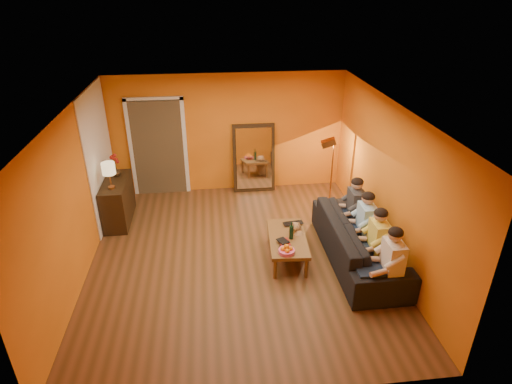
{
  "coord_description": "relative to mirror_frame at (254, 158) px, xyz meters",
  "views": [
    {
      "loc": [
        -0.41,
        -6.06,
        4.33
      ],
      "look_at": [
        0.35,
        0.5,
        1.0
      ],
      "focal_mm": 30.0,
      "sensor_mm": 36.0,
      "label": 1
    }
  ],
  "objects": [
    {
      "name": "vase",
      "position": [
        -2.79,
        -0.83,
        0.18
      ],
      "size": [
        0.17,
        0.17,
        0.17
      ],
      "primitive_type": "imported",
      "color": "#312110",
      "rests_on": "sideboard"
    },
    {
      "name": "person_far_right",
      "position": [
        1.58,
        -2.24,
        -0.15
      ],
      "size": [
        0.7,
        0.44,
        1.22
      ],
      "primitive_type": null,
      "color": "#323337",
      "rests_on": "sofa"
    },
    {
      "name": "door_jamb_right",
      "position": [
        -1.48,
        0.08,
        0.29
      ],
      "size": [
        0.08,
        0.06,
        2.2
      ],
      "primitive_type": "cube",
      "color": "white",
      "rests_on": "wall_back"
    },
    {
      "name": "floor_lamp",
      "position": [
        1.52,
        -0.88,
        -0.04
      ],
      "size": [
        0.34,
        0.29,
        1.44
      ],
      "primitive_type": null,
      "rotation": [
        0.0,
        0.0,
        -0.18
      ],
      "color": "#BB7237",
      "rests_on": "floor"
    },
    {
      "name": "door_jamb_left",
      "position": [
        -2.62,
        0.08,
        0.29
      ],
      "size": [
        0.08,
        0.06,
        2.2
      ],
      "primitive_type": "cube",
      "color": "white",
      "rests_on": "wall_back"
    },
    {
      "name": "fruit_bowl",
      "position": [
        0.17,
        -3.17,
        -0.26
      ],
      "size": [
        0.26,
        0.26,
        0.16
      ],
      "primitive_type": null,
      "color": "#DD4E81",
      "rests_on": "coffee_table"
    },
    {
      "name": "coffee_table",
      "position": [
        0.27,
        -2.72,
        -0.55
      ],
      "size": [
        0.71,
        1.26,
        0.42
      ],
      "primitive_type": null,
      "rotation": [
        0.0,
        0.0,
        -0.07
      ],
      "color": "brown",
      "rests_on": "floor"
    },
    {
      "name": "book_mid",
      "position": [
        0.1,
        -2.91,
        -0.31
      ],
      "size": [
        0.19,
        0.24,
        0.02
      ],
      "primitive_type": "imported",
      "rotation": [
        0.0,
        0.0,
        0.09
      ],
      "color": "#9D1B11",
      "rests_on": "book_lower"
    },
    {
      "name": "sofa",
      "position": [
        1.45,
        -2.89,
        -0.39
      ],
      "size": [
        2.53,
        0.99,
        0.74
      ],
      "primitive_type": "imported",
      "rotation": [
        0.0,
        0.0,
        1.57
      ],
      "color": "black",
      "rests_on": "floor"
    },
    {
      "name": "wine_bottle",
      "position": [
        0.32,
        -2.77,
        -0.18
      ],
      "size": [
        0.07,
        0.07,
        0.31
      ],
      "primitive_type": "cylinder",
      "color": "black",
      "rests_on": "coffee_table"
    },
    {
      "name": "book_lower",
      "position": [
        0.09,
        -2.92,
        -0.33
      ],
      "size": [
        0.2,
        0.24,
        0.02
      ],
      "primitive_type": "imported",
      "rotation": [
        0.0,
        0.0,
        -0.17
      ],
      "color": "#312110",
      "rests_on": "coffee_table"
    },
    {
      "name": "table_lamp",
      "position": [
        -2.79,
        -1.38,
        0.34
      ],
      "size": [
        0.24,
        0.24,
        0.51
      ],
      "primitive_type": null,
      "color": "beige",
      "rests_on": "sideboard"
    },
    {
      "name": "white_accent",
      "position": [
        -3.04,
        -0.88,
        0.54
      ],
      "size": [
        0.02,
        1.9,
        2.58
      ],
      "primitive_type": "cube",
      "color": "white",
      "rests_on": "wall_left"
    },
    {
      "name": "door_header",
      "position": [
        -2.05,
        0.08,
        1.36
      ],
      "size": [
        1.22,
        0.06,
        0.08
      ],
      "primitive_type": "cube",
      "color": "white",
      "rests_on": "wall_back"
    },
    {
      "name": "tumbler",
      "position": [
        0.39,
        -2.6,
        -0.29
      ],
      "size": [
        0.11,
        0.11,
        0.1
      ],
      "primitive_type": "imported",
      "rotation": [
        0.0,
        0.0,
        0.04
      ],
      "color": "#B27F3F",
      "rests_on": "coffee_table"
    },
    {
      "name": "laptop",
      "position": [
        0.45,
        -2.37,
        -0.33
      ],
      "size": [
        0.38,
        0.27,
        0.03
      ],
      "primitive_type": "imported",
      "rotation": [
        0.0,
        0.0,
        0.12
      ],
      "color": "black",
      "rests_on": "coffee_table"
    },
    {
      "name": "dog",
      "position": [
        0.47,
        -2.62,
        -0.47
      ],
      "size": [
        0.5,
        0.58,
        0.58
      ],
      "primitive_type": null,
      "rotation": [
        0.0,
        0.0,
        0.43
      ],
      "color": "#AA7B4C",
      "rests_on": "floor"
    },
    {
      "name": "person_mid_right",
      "position": [
        1.58,
        -2.79,
        -0.15
      ],
      "size": [
        0.7,
        0.44,
        1.22
      ],
      "primitive_type": null,
      "color": "#9DCDF2",
      "rests_on": "sofa"
    },
    {
      "name": "person_far_left",
      "position": [
        1.58,
        -3.89,
        -0.15
      ],
      "size": [
        0.7,
        0.44,
        1.22
      ],
      "primitive_type": null,
      "color": "silver",
      "rests_on": "sofa"
    },
    {
      "name": "room_shell",
      "position": [
        -0.55,
        -2.26,
        0.54
      ],
      "size": [
        5.0,
        5.5,
        2.6
      ],
      "color": "brown",
      "rests_on": "ground"
    },
    {
      "name": "mirror_frame",
      "position": [
        0.0,
        0.0,
        0.0
      ],
      "size": [
        0.92,
        0.27,
        1.51
      ],
      "primitive_type": "cube",
      "rotation": [
        -0.14,
        0.0,
        0.0
      ],
      "color": "#312110",
      "rests_on": "floor"
    },
    {
      "name": "flowers",
      "position": [
        -2.79,
        -0.83,
        0.45
      ],
      "size": [
        0.17,
        0.17,
        0.48
      ],
      "primitive_type": null,
      "color": "#9D1B11",
      "rests_on": "vase"
    },
    {
      "name": "person_mid_left",
      "position": [
        1.58,
        -3.34,
        -0.15
      ],
      "size": [
        0.7,
        0.44,
        1.22
      ],
      "primitive_type": null,
      "color": "#E0CE4A",
      "rests_on": "sofa"
    },
    {
      "name": "mirror_glass",
      "position": [
        0.0,
        -0.04,
        0.0
      ],
      "size": [
        0.78,
        0.21,
        1.35
      ],
      "primitive_type": "cube",
      "rotation": [
        -0.14,
        0.0,
        0.0
      ],
      "color": "white",
      "rests_on": "mirror_frame"
    },
    {
      "name": "sideboard",
      "position": [
        -2.79,
        -1.08,
        -0.34
      ],
      "size": [
        0.44,
        1.18,
        0.85
      ],
      "primitive_type": "cube",
      "color": "#312110",
      "rests_on": "floor"
    },
    {
      "name": "book_upper",
      "position": [
        0.09,
        -2.93,
        -0.29
      ],
      "size": [
        0.22,
        0.24,
        0.02
      ],
      "primitive_type": "imported",
      "rotation": [
        0.0,
        0.0,
        0.44
      ],
      "color": "black",
      "rests_on": "book_mid"
    },
    {
      "name": "doorway_recess",
      "position": [
        -2.05,
        0.2,
        0.29
      ],
      "size": [
        1.06,
        0.3,
        2.1
      ],
      "primitive_type": "cube",
      "color": "#3F2D19",
      "rests_on": "floor"
    }
  ]
}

